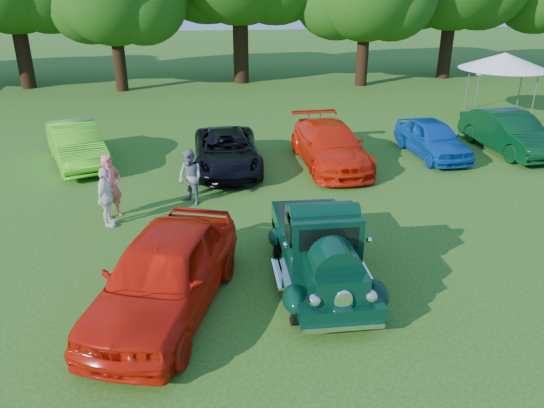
{
  "coord_description": "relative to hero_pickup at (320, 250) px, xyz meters",
  "views": [
    {
      "loc": [
        -2.19,
        -9.91,
        6.31
      ],
      "look_at": [
        -0.73,
        2.04,
        1.1
      ],
      "focal_mm": 35.0,
      "sensor_mm": 36.0,
      "label": 1
    }
  ],
  "objects": [
    {
      "name": "back_car_black",
      "position": [
        -1.72,
        7.71,
        -0.1
      ],
      "size": [
        2.27,
        4.83,
        1.34
      ],
      "primitive_type": "imported",
      "rotation": [
        0.0,
        0.0,
        0.01
      ],
      "color": "black",
      "rests_on": "ground"
    },
    {
      "name": "hero_pickup",
      "position": [
        0.0,
        0.0,
        0.0
      ],
      "size": [
        2.11,
        4.52,
        1.77
      ],
      "color": "black",
      "rests_on": "ground"
    },
    {
      "name": "back_car_lime",
      "position": [
        -7.06,
        8.91,
        -0.02
      ],
      "size": [
        3.06,
        4.76,
        1.48
      ],
      "primitive_type": "imported",
      "rotation": [
        0.0,
        0.0,
        0.36
      ],
      "color": "#4ECD1B",
      "rests_on": "ground"
    },
    {
      "name": "ground",
      "position": [
        -0.12,
        -0.17,
        -0.77
      ],
      "size": [
        120.0,
        120.0,
        0.0
      ],
      "primitive_type": "plane",
      "color": "#255113",
      "rests_on": "ground"
    },
    {
      "name": "back_car_green",
      "position": [
        9.14,
        8.45,
        -0.01
      ],
      "size": [
        2.02,
        4.74,
        1.52
      ],
      "primitive_type": "imported",
      "rotation": [
        0.0,
        0.0,
        0.09
      ],
      "color": "black",
      "rests_on": "ground"
    },
    {
      "name": "spectator_pink",
      "position": [
        -5.08,
        4.07,
        0.14
      ],
      "size": [
        0.78,
        0.77,
        1.82
      ],
      "primitive_type": "imported",
      "rotation": [
        0.0,
        0.0,
        0.76
      ],
      "color": "#F86766",
      "rests_on": "ground"
    },
    {
      "name": "spectator_grey",
      "position": [
        -2.92,
        4.73,
        0.07
      ],
      "size": [
        1.02,
        1.03,
        1.67
      ],
      "primitive_type": "imported",
      "rotation": [
        0.0,
        0.0,
        -0.83
      ],
      "color": "gray",
      "rests_on": "ground"
    },
    {
      "name": "spectator_white",
      "position": [
        -5.13,
        3.48,
        0.06
      ],
      "size": [
        0.57,
        1.03,
        1.66
      ],
      "primitive_type": "imported",
      "rotation": [
        0.0,
        0.0,
        1.4
      ],
      "color": "white",
      "rests_on": "ground"
    },
    {
      "name": "red_convertible",
      "position": [
        -3.32,
        -0.76,
        0.08
      ],
      "size": [
        3.45,
        5.37,
        1.7
      ],
      "primitive_type": "imported",
      "rotation": [
        0.0,
        0.0,
        -0.31
      ],
      "color": "red",
      "rests_on": "ground"
    },
    {
      "name": "canopy_tent",
      "position": [
        11.46,
        13.61,
        1.87
      ],
      "size": [
        5.04,
        5.04,
        3.03
      ],
      "rotation": [
        0.0,
        0.0,
        -0.29
      ],
      "color": "white",
      "rests_on": "ground"
    },
    {
      "name": "back_car_blue",
      "position": [
        6.02,
        8.29,
        -0.08
      ],
      "size": [
        1.92,
        4.13,
        1.37
      ],
      "primitive_type": "imported",
      "rotation": [
        0.0,
        0.0,
        0.08
      ],
      "color": "#0E45A0",
      "rests_on": "ground"
    },
    {
      "name": "back_car_orange",
      "position": [
        1.95,
        7.69,
        -0.02
      ],
      "size": [
        2.34,
        5.21,
        1.48
      ],
      "primitive_type": "imported",
      "rotation": [
        0.0,
        0.0,
        0.05
      ],
      "color": "red",
      "rests_on": "ground"
    }
  ]
}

